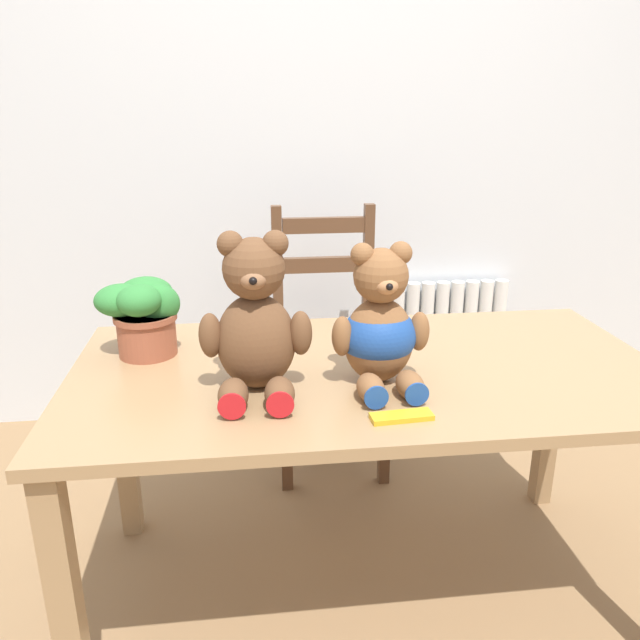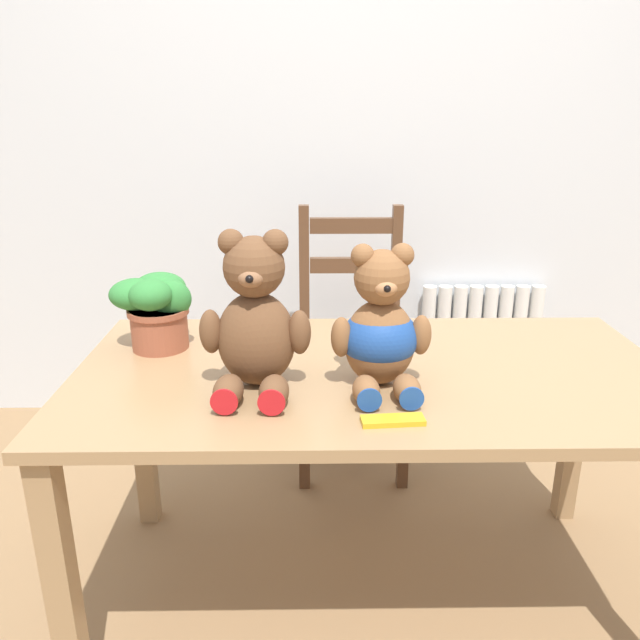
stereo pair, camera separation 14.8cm
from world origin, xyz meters
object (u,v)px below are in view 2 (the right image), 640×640
(teddy_bear_left, at_px, (255,322))
(chocolate_bar, at_px, (393,420))
(wooden_chair_behind, at_px, (351,343))
(teddy_bear_right, at_px, (381,331))
(potted_plant, at_px, (155,306))

(teddy_bear_left, distance_m, chocolate_bar, 0.40)
(wooden_chair_behind, relative_size, teddy_bear_left, 2.61)
(teddy_bear_right, distance_m, chocolate_bar, 0.24)
(teddy_bear_left, relative_size, potted_plant, 1.71)
(potted_plant, distance_m, chocolate_bar, 0.77)
(teddy_bear_right, xyz_separation_m, potted_plant, (-0.60, 0.25, -0.01))
(teddy_bear_left, relative_size, teddy_bear_right, 1.10)
(potted_plant, bearing_deg, teddy_bear_left, -40.67)
(teddy_bear_right, bearing_deg, wooden_chair_behind, -92.77)
(chocolate_bar, bearing_deg, potted_plant, 143.22)
(wooden_chair_behind, relative_size, chocolate_bar, 7.28)
(teddy_bear_right, relative_size, potted_plant, 1.56)
(wooden_chair_behind, distance_m, teddy_bear_left, 1.01)
(wooden_chair_behind, bearing_deg, teddy_bear_right, 90.71)
(teddy_bear_left, height_order, chocolate_bar, teddy_bear_left)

